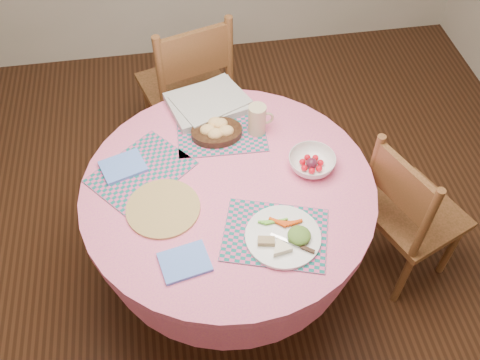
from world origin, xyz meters
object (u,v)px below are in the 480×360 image
at_px(wicker_trivet, 163,208).
at_px(dinner_plate, 285,236).
at_px(chair_back, 189,87).
at_px(bread_bowl, 217,130).
at_px(dining_table, 229,214).
at_px(chair_right, 408,213).
at_px(fruit_bowl, 312,163).
at_px(latte_mug, 258,119).

bearing_deg(wicker_trivet, dinner_plate, -25.93).
bearing_deg(chair_back, bread_bowl, 80.60).
distance_m(dining_table, wicker_trivet, 0.35).
distance_m(dining_table, dinner_plate, 0.41).
height_order(chair_right, chair_back, chair_back).
relative_size(wicker_trivet, dinner_plate, 1.02).
bearing_deg(fruit_bowl, wicker_trivet, -169.16).
height_order(dining_table, fruit_bowl, fruit_bowl).
relative_size(chair_right, fruit_bowl, 3.83).
relative_size(dinner_plate, latte_mug, 2.03).
bearing_deg(chair_right, bread_bowl, 44.43).
distance_m(latte_mug, fruit_bowl, 0.32).
xyz_separation_m(dining_table, latte_mug, (0.18, 0.30, 0.27)).
xyz_separation_m(chair_back, wicker_trivet, (-0.19, -1.01, 0.24)).
bearing_deg(latte_mug, dining_table, -120.94).
relative_size(chair_right, latte_mug, 6.17).
bearing_deg(chair_back, dinner_plate, 85.40).
bearing_deg(dinner_plate, latte_mug, 89.92).
xyz_separation_m(chair_back, bread_bowl, (0.08, -0.64, 0.27)).
height_order(wicker_trivet, fruit_bowl, fruit_bowl).
relative_size(chair_back, dinner_plate, 3.40).
height_order(chair_back, bread_bowl, chair_back).
relative_size(dinner_plate, fruit_bowl, 1.26).
xyz_separation_m(bread_bowl, fruit_bowl, (0.37, -0.25, -0.01)).
distance_m(dinner_plate, bread_bowl, 0.62).
xyz_separation_m(dinner_plate, fruit_bowl, (0.19, 0.34, 0.01)).
distance_m(chair_back, wicker_trivet, 1.06).
xyz_separation_m(chair_right, wicker_trivet, (-1.11, -0.02, 0.29)).
distance_m(chair_back, bread_bowl, 0.70).
relative_size(chair_right, chair_back, 0.90).
bearing_deg(chair_right, fruit_bowl, 54.66).
bearing_deg(fruit_bowl, latte_mug, 127.18).
relative_size(wicker_trivet, latte_mug, 2.07).
height_order(chair_back, latte_mug, chair_back).
bearing_deg(dining_table, wicker_trivet, -164.31).
bearing_deg(wicker_trivet, latte_mug, 39.47).
bearing_deg(bread_bowl, dining_table, -88.60).
bearing_deg(bread_bowl, latte_mug, -0.99).
bearing_deg(latte_mug, fruit_bowl, -52.82).
distance_m(dining_table, latte_mug, 0.44).
bearing_deg(wicker_trivet, bread_bowl, 54.48).
bearing_deg(wicker_trivet, fruit_bowl, 10.84).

